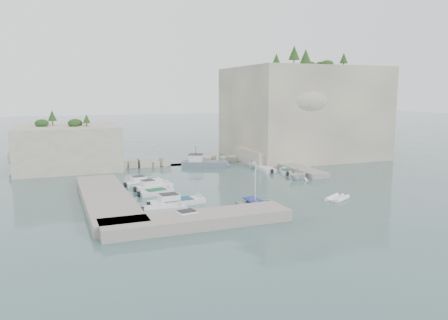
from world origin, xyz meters
name	(u,v)px	position (x,y,z in m)	size (l,w,h in m)	color
ground	(241,190)	(0.00, 0.00, 0.00)	(400.00, 400.00, 0.00)	#416160
cliff_east	(302,113)	(23.00, 23.00, 8.50)	(26.00, 22.00, 17.00)	beige
cliff_terrace	(267,156)	(13.00, 18.00, 1.25)	(8.00, 10.00, 2.50)	beige
outcrop_west	(67,147)	(-20.00, 25.00, 3.50)	(16.00, 14.00, 7.00)	beige
quay_west	(106,199)	(-17.00, -1.00, 0.55)	(5.00, 24.00, 1.10)	#9E9689
quay_south	(198,220)	(-10.00, -12.50, 0.55)	(18.00, 4.00, 1.10)	#9E9689
ledge_east	(293,168)	(13.50, 10.00, 0.40)	(3.00, 16.00, 0.80)	#9E9689
breakwater	(185,160)	(-1.00, 22.00, 0.70)	(28.00, 3.00, 1.40)	beige
motorboat_a	(144,185)	(-11.04, 7.55, 0.00)	(5.59, 1.66, 1.40)	white
motorboat_b	(153,189)	(-10.44, 4.55, 0.00)	(5.41, 1.77, 1.40)	white
motorboat_c	(156,194)	(-10.78, 1.49, 0.00)	(4.63, 1.68, 0.70)	silver
motorboat_d	(177,204)	(-9.71, -4.16, 0.00)	(6.88, 2.05, 1.40)	silver
motorboat_e	(164,211)	(-11.74, -6.46, 0.00)	(4.74, 1.94, 0.70)	silver
motorboat_f	(194,222)	(-10.03, -11.43, 0.00)	(5.65, 1.68, 1.40)	white
rowboat	(255,205)	(-1.78, -7.78, 0.00)	(3.03, 4.24, 0.88)	silver
inflatable_dinghy	(337,200)	(8.25, -8.95, 0.00)	(3.47, 1.68, 0.44)	white
tender_east_a	(298,179)	(10.36, 3.09, 0.00)	(3.13, 3.63, 1.91)	white
tender_east_b	(285,174)	(10.93, 7.82, 0.00)	(4.12, 1.40, 0.70)	silver
tender_east_c	(265,170)	(9.29, 11.32, 0.00)	(5.65, 1.83, 0.70)	silver
tender_east_d	(258,168)	(9.34, 14.22, 0.00)	(1.45, 3.85, 1.49)	white
work_boat	(205,166)	(1.58, 18.74, 0.00)	(8.43, 2.49, 2.20)	slate
rowboat_mast	(255,183)	(-1.78, -7.78, 2.54)	(0.10, 0.10, 4.20)	white
vegetation	(276,63)	(17.83, 24.40, 17.93)	(53.48, 13.88, 13.40)	#1E4219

